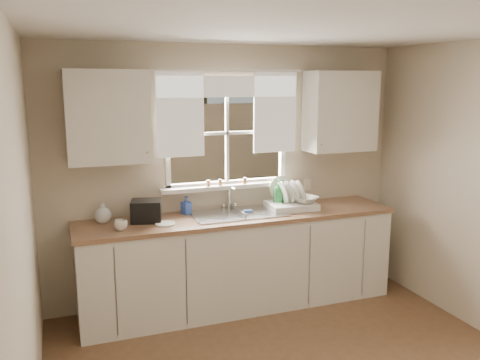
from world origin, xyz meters
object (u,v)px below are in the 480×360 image
object	(u,v)px
soap_bottle_a	(279,194)
black_appliance	(146,211)
dish_rack	(291,202)
cup	(121,225)

from	to	relation	value
soap_bottle_a	black_appliance	world-z (taller)	soap_bottle_a
soap_bottle_a	black_appliance	bearing A→B (deg)	159.10
soap_bottle_a	dish_rack	bearing A→B (deg)	-52.85
dish_rack	black_appliance	world-z (taller)	dish_rack
soap_bottle_a	cup	bearing A→B (deg)	166.11
dish_rack	cup	xyz separation A→B (m)	(-1.68, -0.17, -0.02)
dish_rack	cup	distance (m)	1.69
soap_bottle_a	cup	world-z (taller)	soap_bottle_a
soap_bottle_a	black_appliance	distance (m)	1.32
dish_rack	soap_bottle_a	bearing A→B (deg)	149.43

